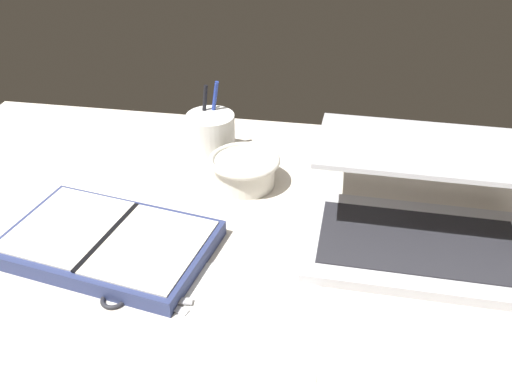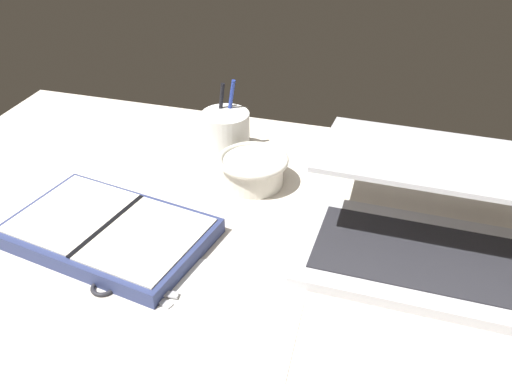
{
  "view_description": "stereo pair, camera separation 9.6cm",
  "coord_description": "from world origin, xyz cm",
  "px_view_note": "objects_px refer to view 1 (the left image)",
  "views": [
    {
      "loc": [
        14.48,
        -69.83,
        61.56
      ],
      "look_at": [
        1.08,
        9.01,
        9.0
      ],
      "focal_mm": 40.0,
      "sensor_mm": 36.0,
      "label": 1
    },
    {
      "loc": [
        23.79,
        -67.66,
        61.56
      ],
      "look_at": [
        1.08,
        9.01,
        9.0
      ],
      "focal_mm": 40.0,
      "sensor_mm": 36.0,
      "label": 2
    }
  ],
  "objects_px": {
    "pen_cup": "(211,135)",
    "planner": "(109,243)",
    "laptop": "(420,211)",
    "bowl": "(245,170)",
    "scissors": "(128,295)"
  },
  "relations": [
    {
      "from": "bowl",
      "to": "pen_cup",
      "type": "bearing_deg",
      "value": 131.54
    },
    {
      "from": "laptop",
      "to": "planner",
      "type": "xyz_separation_m",
      "value": [
        -0.5,
        -0.12,
        -0.04
      ]
    },
    {
      "from": "pen_cup",
      "to": "planner",
      "type": "xyz_separation_m",
      "value": [
        -0.09,
        -0.34,
        -0.03
      ]
    },
    {
      "from": "laptop",
      "to": "pen_cup",
      "type": "bearing_deg",
      "value": 153.32
    },
    {
      "from": "laptop",
      "to": "scissors",
      "type": "relative_size",
      "value": 2.69
    },
    {
      "from": "planner",
      "to": "scissors",
      "type": "relative_size",
      "value": 2.64
    },
    {
      "from": "bowl",
      "to": "pen_cup",
      "type": "distance_m",
      "value": 0.14
    },
    {
      "from": "bowl",
      "to": "scissors",
      "type": "xyz_separation_m",
      "value": [
        -0.11,
        -0.34,
        -0.03
      ]
    },
    {
      "from": "laptop",
      "to": "planner",
      "type": "relative_size",
      "value": 1.02
    },
    {
      "from": "laptop",
      "to": "pen_cup",
      "type": "distance_m",
      "value": 0.46
    },
    {
      "from": "laptop",
      "to": "scissors",
      "type": "xyz_separation_m",
      "value": [
        -0.43,
        -0.22,
        -0.05
      ]
    },
    {
      "from": "laptop",
      "to": "bowl",
      "type": "height_order",
      "value": "laptop"
    },
    {
      "from": "laptop",
      "to": "pen_cup",
      "type": "height_order",
      "value": "pen_cup"
    },
    {
      "from": "pen_cup",
      "to": "planner",
      "type": "distance_m",
      "value": 0.35
    },
    {
      "from": "pen_cup",
      "to": "planner",
      "type": "bearing_deg",
      "value": -105.35
    }
  ]
}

